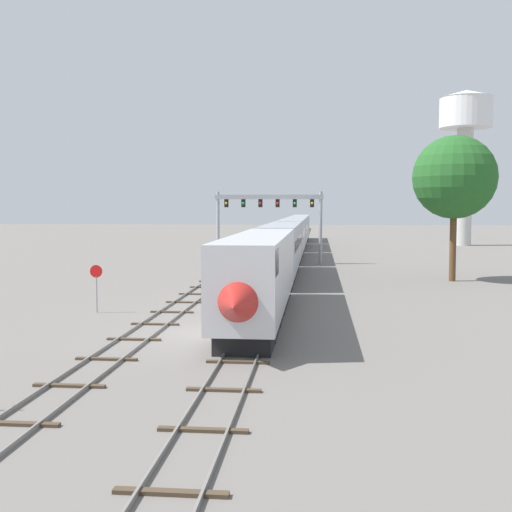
{
  "coord_description": "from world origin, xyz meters",
  "views": [
    {
      "loc": [
        5.19,
        -31.46,
        6.33
      ],
      "look_at": [
        1.0,
        12.0,
        3.0
      ],
      "focal_mm": 45.06,
      "sensor_mm": 36.0,
      "label": 1
    }
  ],
  "objects_px": {
    "water_tower": "(466,127)",
    "trackside_tree_left": "(454,178)",
    "passenger_train": "(292,237)",
    "signal_gantry": "(269,211)",
    "stop_sign": "(96,282)"
  },
  "relations": [
    {
      "from": "passenger_train",
      "to": "trackside_tree_left",
      "type": "bearing_deg",
      "value": -57.08
    },
    {
      "from": "signal_gantry",
      "to": "stop_sign",
      "type": "bearing_deg",
      "value": -102.69
    },
    {
      "from": "water_tower",
      "to": "trackside_tree_left",
      "type": "bearing_deg",
      "value": -103.24
    },
    {
      "from": "stop_sign",
      "to": "trackside_tree_left",
      "type": "distance_m",
      "value": 31.94
    },
    {
      "from": "signal_gantry",
      "to": "water_tower",
      "type": "relative_size",
      "value": 0.48
    },
    {
      "from": "trackside_tree_left",
      "to": "stop_sign",
      "type": "bearing_deg",
      "value": -142.43
    },
    {
      "from": "trackside_tree_left",
      "to": "passenger_train",
      "type": "bearing_deg",
      "value": 122.92
    },
    {
      "from": "signal_gantry",
      "to": "water_tower",
      "type": "bearing_deg",
      "value": 51.81
    },
    {
      "from": "signal_gantry",
      "to": "trackside_tree_left",
      "type": "relative_size",
      "value": 0.98
    },
    {
      "from": "passenger_train",
      "to": "water_tower",
      "type": "height_order",
      "value": "water_tower"
    },
    {
      "from": "passenger_train",
      "to": "stop_sign",
      "type": "distance_m",
      "value": 42.9
    },
    {
      "from": "water_tower",
      "to": "trackside_tree_left",
      "type": "height_order",
      "value": "water_tower"
    },
    {
      "from": "passenger_train",
      "to": "water_tower",
      "type": "distance_m",
      "value": 43.78
    },
    {
      "from": "stop_sign",
      "to": "trackside_tree_left",
      "type": "height_order",
      "value": "trackside_tree_left"
    },
    {
      "from": "water_tower",
      "to": "trackside_tree_left",
      "type": "distance_m",
      "value": 55.18
    }
  ]
}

